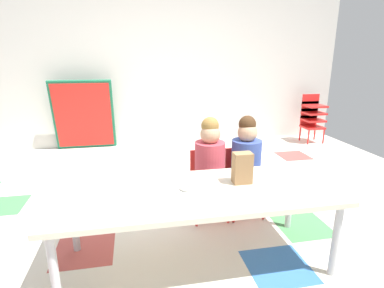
{
  "coord_description": "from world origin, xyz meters",
  "views": [
    {
      "loc": [
        -0.48,
        -2.55,
        1.41
      ],
      "look_at": [
        -0.08,
        -0.48,
        0.8
      ],
      "focal_mm": 28.5,
      "sensor_mm": 36.0,
      "label": 1
    }
  ],
  "objects_px": {
    "folded_activity_table": "(84,116)",
    "paper_plate_center_table": "(131,188)",
    "kid_chair_red_stack": "(312,115)",
    "paper_bag_brown": "(242,168)",
    "seated_child_near_camera": "(210,159)",
    "paper_plate_near_edge": "(187,190)",
    "seated_child_middle_seat": "(246,157)",
    "donut_powdered_on_plate": "(187,187)",
    "craft_table": "(197,196)"
  },
  "relations": [
    {
      "from": "seated_child_near_camera",
      "to": "folded_activity_table",
      "type": "height_order",
      "value": "folded_activity_table"
    },
    {
      "from": "seated_child_near_camera",
      "to": "paper_plate_near_edge",
      "type": "distance_m",
      "value": 0.65
    },
    {
      "from": "craft_table",
      "to": "paper_plate_near_edge",
      "type": "distance_m",
      "value": 0.08
    },
    {
      "from": "seated_child_near_camera",
      "to": "paper_plate_near_edge",
      "type": "xyz_separation_m",
      "value": [
        -0.3,
        -0.58,
        -0.0
      ]
    },
    {
      "from": "folded_activity_table",
      "to": "donut_powdered_on_plate",
      "type": "xyz_separation_m",
      "value": [
        1.08,
        -3.0,
        0.03
      ]
    },
    {
      "from": "kid_chair_red_stack",
      "to": "craft_table",
      "type": "bearing_deg",
      "value": -132.93
    },
    {
      "from": "seated_child_middle_seat",
      "to": "paper_plate_near_edge",
      "type": "distance_m",
      "value": 0.85
    },
    {
      "from": "kid_chair_red_stack",
      "to": "donut_powdered_on_plate",
      "type": "relative_size",
      "value": 7.6
    },
    {
      "from": "kid_chair_red_stack",
      "to": "paper_bag_brown",
      "type": "relative_size",
      "value": 3.64
    },
    {
      "from": "paper_bag_brown",
      "to": "donut_powdered_on_plate",
      "type": "distance_m",
      "value": 0.41
    },
    {
      "from": "seated_child_middle_seat",
      "to": "paper_bag_brown",
      "type": "height_order",
      "value": "seated_child_middle_seat"
    },
    {
      "from": "kid_chair_red_stack",
      "to": "paper_plate_center_table",
      "type": "distance_m",
      "value": 4.01
    },
    {
      "from": "craft_table",
      "to": "paper_bag_brown",
      "type": "bearing_deg",
      "value": 11.37
    },
    {
      "from": "kid_chair_red_stack",
      "to": "paper_plate_near_edge",
      "type": "height_order",
      "value": "kid_chair_red_stack"
    },
    {
      "from": "seated_child_near_camera",
      "to": "seated_child_middle_seat",
      "type": "relative_size",
      "value": 1.0
    },
    {
      "from": "seated_child_middle_seat",
      "to": "donut_powdered_on_plate",
      "type": "height_order",
      "value": "seated_child_middle_seat"
    },
    {
      "from": "donut_powdered_on_plate",
      "to": "craft_table",
      "type": "bearing_deg",
      "value": -12.02
    },
    {
      "from": "craft_table",
      "to": "paper_plate_near_edge",
      "type": "height_order",
      "value": "paper_plate_near_edge"
    },
    {
      "from": "craft_table",
      "to": "paper_plate_center_table",
      "type": "relative_size",
      "value": 10.44
    },
    {
      "from": "craft_table",
      "to": "paper_bag_brown",
      "type": "height_order",
      "value": "paper_bag_brown"
    },
    {
      "from": "seated_child_near_camera",
      "to": "paper_bag_brown",
      "type": "relative_size",
      "value": 4.17
    },
    {
      "from": "seated_child_near_camera",
      "to": "paper_plate_center_table",
      "type": "relative_size",
      "value": 5.1
    },
    {
      "from": "seated_child_near_camera",
      "to": "paper_bag_brown",
      "type": "height_order",
      "value": "seated_child_near_camera"
    },
    {
      "from": "seated_child_near_camera",
      "to": "seated_child_middle_seat",
      "type": "distance_m",
      "value": 0.33
    },
    {
      "from": "seated_child_near_camera",
      "to": "paper_plate_near_edge",
      "type": "relative_size",
      "value": 5.1
    },
    {
      "from": "seated_child_near_camera",
      "to": "craft_table",
      "type": "bearing_deg",
      "value": -111.72
    },
    {
      "from": "folded_activity_table",
      "to": "paper_plate_center_table",
      "type": "relative_size",
      "value": 6.04
    },
    {
      "from": "seated_child_middle_seat",
      "to": "paper_plate_near_edge",
      "type": "relative_size",
      "value": 5.1
    },
    {
      "from": "seated_child_middle_seat",
      "to": "kid_chair_red_stack",
      "type": "height_order",
      "value": "seated_child_middle_seat"
    },
    {
      "from": "folded_activity_table",
      "to": "donut_powdered_on_plate",
      "type": "bearing_deg",
      "value": -70.25
    },
    {
      "from": "paper_bag_brown",
      "to": "craft_table",
      "type": "bearing_deg",
      "value": -168.63
    },
    {
      "from": "seated_child_near_camera",
      "to": "donut_powdered_on_plate",
      "type": "distance_m",
      "value": 0.65
    },
    {
      "from": "seated_child_near_camera",
      "to": "donut_powdered_on_plate",
      "type": "relative_size",
      "value": 8.71
    },
    {
      "from": "folded_activity_table",
      "to": "donut_powdered_on_plate",
      "type": "height_order",
      "value": "folded_activity_table"
    },
    {
      "from": "seated_child_middle_seat",
      "to": "paper_plate_near_edge",
      "type": "height_order",
      "value": "seated_child_middle_seat"
    },
    {
      "from": "paper_bag_brown",
      "to": "paper_plate_near_edge",
      "type": "bearing_deg",
      "value": -172.31
    },
    {
      "from": "paper_plate_near_edge",
      "to": "donut_powdered_on_plate",
      "type": "distance_m",
      "value": 0.02
    },
    {
      "from": "kid_chair_red_stack",
      "to": "paper_plate_center_table",
      "type": "bearing_deg",
      "value": -138.65
    },
    {
      "from": "paper_bag_brown",
      "to": "folded_activity_table",
      "type": "bearing_deg",
      "value": 116.62
    },
    {
      "from": "craft_table",
      "to": "kid_chair_red_stack",
      "type": "relative_size",
      "value": 2.35
    },
    {
      "from": "paper_bag_brown",
      "to": "donut_powdered_on_plate",
      "type": "bearing_deg",
      "value": -172.31
    },
    {
      "from": "seated_child_middle_seat",
      "to": "folded_activity_table",
      "type": "bearing_deg",
      "value": 125.13
    },
    {
      "from": "craft_table",
      "to": "seated_child_near_camera",
      "type": "distance_m",
      "value": 0.64
    },
    {
      "from": "seated_child_near_camera",
      "to": "paper_bag_brown",
      "type": "distance_m",
      "value": 0.54
    },
    {
      "from": "folded_activity_table",
      "to": "kid_chair_red_stack",
      "type": "bearing_deg",
      "value": -3.79
    },
    {
      "from": "seated_child_middle_seat",
      "to": "craft_table",
      "type": "bearing_deg",
      "value": -133.71
    },
    {
      "from": "seated_child_near_camera",
      "to": "paper_plate_center_table",
      "type": "xyz_separation_m",
      "value": [
        -0.67,
        -0.47,
        -0.0
      ]
    },
    {
      "from": "craft_table",
      "to": "kid_chair_red_stack",
      "type": "bearing_deg",
      "value": 47.07
    },
    {
      "from": "seated_child_middle_seat",
      "to": "paper_plate_near_edge",
      "type": "xyz_separation_m",
      "value": [
        -0.63,
        -0.58,
        -0.0
      ]
    },
    {
      "from": "seated_child_near_camera",
      "to": "folded_activity_table",
      "type": "bearing_deg",
      "value": 119.59
    }
  ]
}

